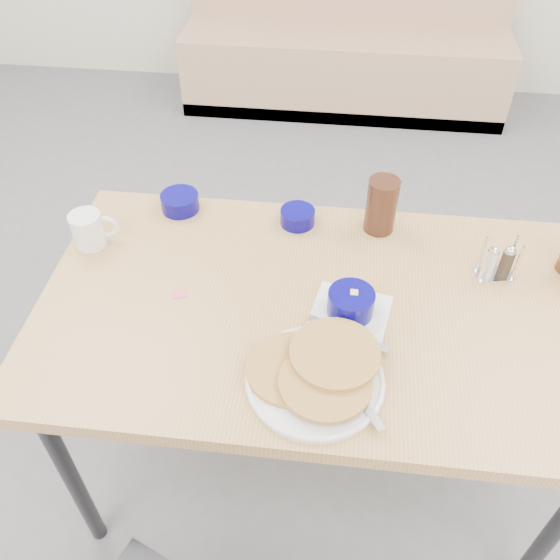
# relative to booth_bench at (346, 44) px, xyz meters

# --- Properties ---
(ground) EXTENTS (6.00, 6.00, 0.00)m
(ground) POSITION_rel_booth_bench_xyz_m (0.00, -2.78, -0.35)
(ground) COLOR slate
(ground) RESTS_ON ground
(booth_bench) EXTENTS (1.90, 0.56, 1.22)m
(booth_bench) POSITION_rel_booth_bench_xyz_m (0.00, 0.00, 0.00)
(booth_bench) COLOR tan
(booth_bench) RESTS_ON ground
(dining_table) EXTENTS (1.40, 0.80, 0.76)m
(dining_table) POSITION_rel_booth_bench_xyz_m (0.00, -2.53, 0.35)
(dining_table) COLOR tan
(dining_table) RESTS_ON ground
(pancake_plate) EXTENTS (0.31, 0.30, 0.05)m
(pancake_plate) POSITION_rel_booth_bench_xyz_m (0.01, -2.76, 0.43)
(pancake_plate) COLOR white
(pancake_plate) RESTS_ON dining_table
(coffee_mug) EXTENTS (0.12, 0.09, 0.10)m
(coffee_mug) POSITION_rel_booth_bench_xyz_m (-0.64, -2.37, 0.46)
(coffee_mug) COLOR white
(coffee_mug) RESTS_ON dining_table
(grits_setting) EXTENTS (0.21, 0.23, 0.08)m
(grits_setting) POSITION_rel_booth_bench_xyz_m (0.07, -2.56, 0.44)
(grits_setting) COLOR white
(grits_setting) RESTS_ON dining_table
(creamer_bowl) EXTENTS (0.11, 0.11, 0.05)m
(creamer_bowl) POSITION_rel_booth_bench_xyz_m (-0.43, -2.19, 0.43)
(creamer_bowl) COLOR #070466
(creamer_bowl) RESTS_ON dining_table
(butter_bowl) EXTENTS (0.10, 0.10, 0.04)m
(butter_bowl) POSITION_rel_booth_bench_xyz_m (-0.09, -2.22, 0.43)
(butter_bowl) COLOR #070466
(butter_bowl) RESTS_ON dining_table
(amber_tumbler) EXTENTS (0.10, 0.10, 0.16)m
(amber_tumbler) POSITION_rel_booth_bench_xyz_m (0.14, -2.22, 0.49)
(amber_tumbler) COLOR #371D11
(amber_tumbler) RESTS_ON dining_table
(condiment_caddy) EXTENTS (0.10, 0.07, 0.11)m
(condiment_caddy) POSITION_rel_booth_bench_xyz_m (0.44, -2.37, 0.45)
(condiment_caddy) COLOR silver
(condiment_caddy) RESTS_ON dining_table
(sugar_wrapper) EXTENTS (0.04, 0.03, 0.00)m
(sugar_wrapper) POSITION_rel_booth_bench_xyz_m (-0.35, -2.54, 0.41)
(sugar_wrapper) COLOR #F75278
(sugar_wrapper) RESTS_ON dining_table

